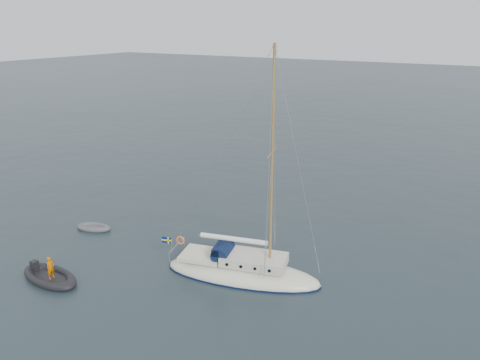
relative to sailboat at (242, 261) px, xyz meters
The scene contains 4 objects.
ground 2.81m from the sailboat, 107.36° to the left, with size 300.00×300.00×0.00m, color black.
sailboat is the anchor object (origin of this frame).
dinghy 11.77m from the sailboat, behind, with size 2.43×1.10×0.35m.
rib 10.47m from the sailboat, 147.66° to the right, with size 3.91×1.78×1.47m.
Camera 1 is at (12.11, -22.13, 13.23)m, focal length 35.00 mm.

